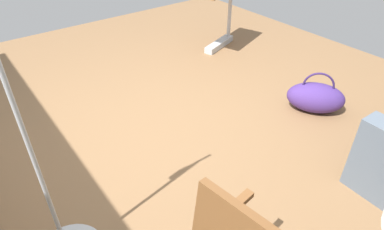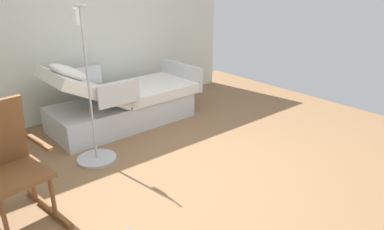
# 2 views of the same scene
# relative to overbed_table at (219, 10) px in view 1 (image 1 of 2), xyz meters

# --- Properties ---
(ground_plane) EXTENTS (6.46, 6.46, 0.00)m
(ground_plane) POSITION_rel_overbed_table_xyz_m (1.70, 1.17, -0.53)
(ground_plane) COLOR olive
(overbed_table) EXTENTS (0.89, 0.64, 0.84)m
(overbed_table) POSITION_rel_overbed_table_xyz_m (0.00, 0.00, 0.00)
(overbed_table) COLOR #B2B5BA
(overbed_table) RESTS_ON ground
(duffel_bag) EXTENTS (0.59, 0.64, 0.43)m
(duffel_bag) POSITION_rel_overbed_table_xyz_m (0.23, 1.76, -0.38)
(duffel_bag) COLOR #472D7A
(duffel_bag) RESTS_ON ground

